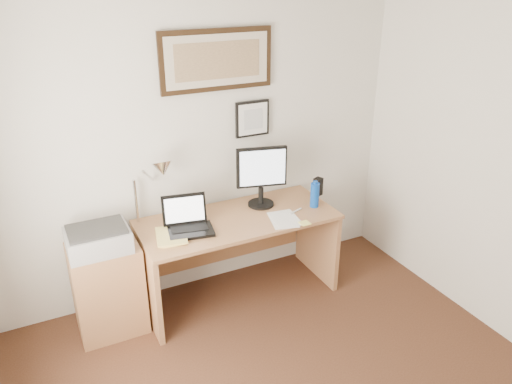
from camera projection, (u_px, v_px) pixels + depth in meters
wall_back at (202, 148)px, 4.07m from camera, size 3.50×0.02×2.50m
side_cabinet at (108, 289)px, 3.80m from camera, size 0.50×0.40×0.73m
water_bottle at (315, 195)px, 4.18m from camera, size 0.07×0.07×0.21m
bottle_cap at (315, 182)px, 4.13m from camera, size 0.04×0.04×0.02m
speaker at (318, 187)px, 4.41m from camera, size 0.09×0.08×0.16m
paper_sheet_a at (283, 220)px, 3.99m from camera, size 0.26×0.33×0.00m
paper_sheet_b at (285, 219)px, 4.01m from camera, size 0.24×0.32×0.00m
sticky_pad at (305, 223)px, 3.93m from camera, size 0.08×0.08×0.01m
marker_pen at (296, 211)px, 4.12m from camera, size 0.14×0.06×0.02m
book at (156, 238)px, 3.71m from camera, size 0.28×0.34×0.02m
desk at (234, 238)px, 4.20m from camera, size 1.60×0.70×0.75m
laptop at (188, 223)px, 3.82m from camera, size 0.38×0.35×0.26m
lcd_monitor at (262, 174)px, 4.12m from camera, size 0.42×0.22×0.52m
printer at (98, 239)px, 3.57m from camera, size 0.44×0.34×0.18m
desk_lamp at (160, 171)px, 3.77m from camera, size 0.29×0.27×0.53m
picture_large at (217, 60)px, 3.82m from camera, size 0.92×0.04×0.47m
picture_small at (252, 119)px, 4.14m from camera, size 0.30×0.03×0.30m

